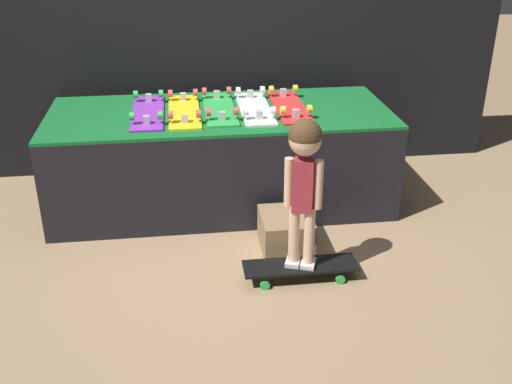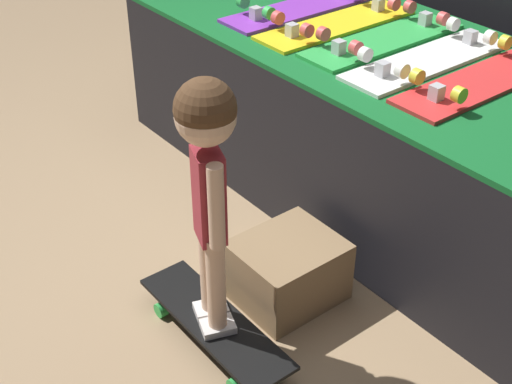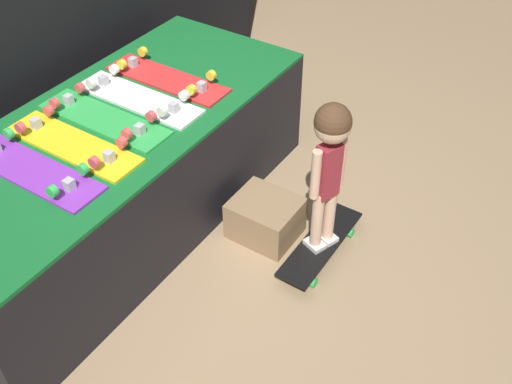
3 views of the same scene
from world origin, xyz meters
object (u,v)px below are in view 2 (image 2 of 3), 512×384
object	(u,v)px
skateboard_purple_on_rack	(300,7)
storage_box	(288,270)
skateboard_green_on_rack	(383,38)
skateboard_white_on_rack	(428,58)
skateboard_yellow_on_rack	(337,22)
child	(208,163)
skateboard_on_floor	(215,325)
skateboard_red_on_rack	(481,80)

from	to	relation	value
skateboard_purple_on_rack	storage_box	bearing A→B (deg)	-42.25
skateboard_green_on_rack	skateboard_white_on_rack	size ratio (longest dim) A/B	1.00
skateboard_yellow_on_rack	child	bearing A→B (deg)	-60.68
skateboard_white_on_rack	skateboard_on_floor	xyz separation A→B (m)	(0.12, -1.06, -0.61)
storage_box	skateboard_on_floor	bearing A→B (deg)	-85.78
skateboard_white_on_rack	skateboard_purple_on_rack	bearing A→B (deg)	-179.86
skateboard_yellow_on_rack	skateboard_on_floor	size ratio (longest dim) A/B	1.14
skateboard_green_on_rack	storage_box	size ratio (longest dim) A/B	2.08
skateboard_green_on_rack	skateboard_red_on_rack	size ratio (longest dim) A/B	1.00
skateboard_white_on_rack	skateboard_red_on_rack	xyz separation A→B (m)	(0.24, 0.00, 0.00)
skateboard_yellow_on_rack	skateboard_green_on_rack	world-z (taller)	same
skateboard_red_on_rack	child	distance (m)	1.07
skateboard_purple_on_rack	child	world-z (taller)	child
skateboard_on_floor	child	world-z (taller)	child
child	storage_box	distance (m)	0.66
skateboard_white_on_rack	skateboard_red_on_rack	size ratio (longest dim) A/B	1.00
skateboard_yellow_on_rack	skateboard_green_on_rack	bearing A→B (deg)	6.02
skateboard_yellow_on_rack	skateboard_white_on_rack	size ratio (longest dim) A/B	1.00
child	skateboard_on_floor	bearing A→B (deg)	0.00
skateboard_yellow_on_rack	storage_box	size ratio (longest dim) A/B	2.08
skateboard_green_on_rack	child	xyz separation A→B (m)	(0.36, -1.08, 0.01)
skateboard_on_floor	child	bearing A→B (deg)	0.00
skateboard_on_floor	storage_box	world-z (taller)	storage_box
skateboard_on_floor	skateboard_yellow_on_rack	bearing A→B (deg)	119.32
skateboard_red_on_rack	storage_box	bearing A→B (deg)	-100.96
skateboard_white_on_rack	skateboard_green_on_rack	bearing A→B (deg)	175.88
skateboard_green_on_rack	skateboard_white_on_rack	world-z (taller)	same
skateboard_on_floor	storage_box	distance (m)	0.33
skateboard_purple_on_rack	skateboard_on_floor	bearing A→B (deg)	-51.99
skateboard_green_on_rack	skateboard_white_on_rack	bearing A→B (deg)	-4.12
skateboard_purple_on_rack	child	bearing A→B (deg)	-51.99
skateboard_yellow_on_rack	skateboard_red_on_rack	bearing A→B (deg)	0.83
skateboard_red_on_rack	child	size ratio (longest dim) A/B	0.86
skateboard_green_on_rack	skateboard_white_on_rack	xyz separation A→B (m)	(0.24, -0.02, 0.00)
skateboard_yellow_on_rack	storage_box	world-z (taller)	skateboard_yellow_on_rack
skateboard_purple_on_rack	child	xyz separation A→B (m)	(0.83, -1.06, 0.01)
skateboard_purple_on_rack	child	distance (m)	1.35
storage_box	skateboard_green_on_rack	bearing A→B (deg)	113.83
skateboard_green_on_rack	child	bearing A→B (deg)	-71.77
skateboard_yellow_on_rack	skateboard_red_on_rack	xyz separation A→B (m)	(0.71, 0.01, 0.00)
skateboard_purple_on_rack	skateboard_white_on_rack	world-z (taller)	same
skateboard_purple_on_rack	skateboard_white_on_rack	bearing A→B (deg)	0.14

